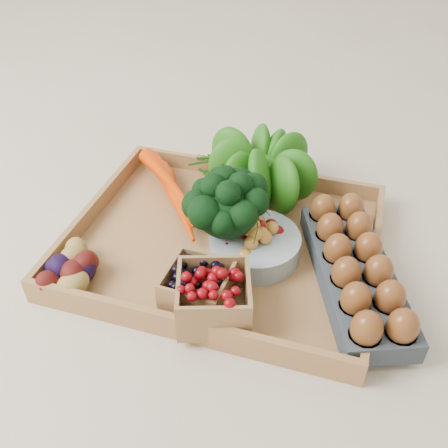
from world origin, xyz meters
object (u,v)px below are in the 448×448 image
(cherry_bowl, at_px, (255,245))
(tray, at_px, (224,246))
(broccoli, at_px, (227,223))
(egg_carton, at_px, (354,275))

(cherry_bowl, bearing_deg, tray, 167.37)
(tray, bearing_deg, broccoli, -53.13)
(broccoli, bearing_deg, tray, 126.87)
(egg_carton, bearing_deg, cherry_bowl, 152.15)
(tray, xyz_separation_m, cherry_bowl, (0.06, -0.01, 0.03))
(tray, distance_m, broccoli, 0.07)
(tray, height_order, broccoli, broccoli)
(broccoli, height_order, cherry_bowl, broccoli)
(cherry_bowl, bearing_deg, egg_carton, -6.74)
(cherry_bowl, bearing_deg, broccoli, 176.93)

